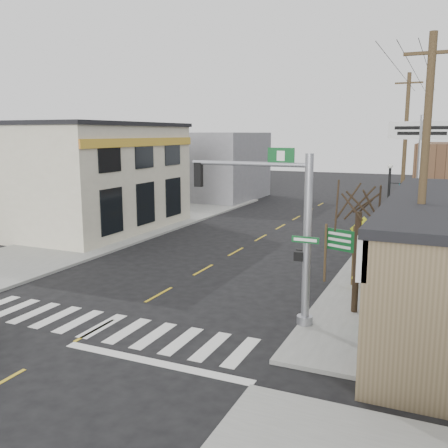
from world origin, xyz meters
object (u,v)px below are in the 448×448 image
at_px(fire_hydrant, 356,279).
at_px(utility_pole_near, 423,185).
at_px(dance_center_sign, 420,151).
at_px(utility_pole_far, 405,149).
at_px(bare_tree, 360,193).
at_px(traffic_signal_pole, 287,220).
at_px(guide_sign, 339,245).
at_px(lamp_post, 389,204).

height_order(fire_hydrant, utility_pole_near, utility_pole_near).
bearing_deg(dance_center_sign, utility_pole_far, 114.03).
bearing_deg(utility_pole_far, utility_pole_near, -80.54).
relative_size(bare_tree, utility_pole_near, 0.59).
xyz_separation_m(traffic_signal_pole, dance_center_sign, (3.36, 11.55, 1.89)).
bearing_deg(guide_sign, fire_hydrant, 1.59).
relative_size(guide_sign, utility_pole_near, 0.27).
bearing_deg(lamp_post, guide_sign, -126.58).
bearing_deg(traffic_signal_pole, utility_pole_near, 12.68).
height_order(fire_hydrant, bare_tree, bare_tree).
xyz_separation_m(traffic_signal_pole, utility_pole_near, (3.98, 0.84, 1.23)).
relative_size(lamp_post, utility_pole_far, 0.47).
bearing_deg(fire_hydrant, utility_pole_far, 88.47).
distance_m(bare_tree, utility_pole_near, 2.29).
bearing_deg(dance_center_sign, bare_tree, -82.96).
bearing_deg(utility_pole_far, traffic_signal_pole, -91.96).
distance_m(fire_hydrant, lamp_post, 6.14).
bearing_deg(guide_sign, traffic_signal_pole, -78.27).
distance_m(guide_sign, utility_pole_near, 6.06).
xyz_separation_m(dance_center_sign, utility_pole_far, (-1.38, 8.80, -0.14)).
distance_m(guide_sign, bare_tree, 4.25).
distance_m(fire_hydrant, bare_tree, 4.82).
bearing_deg(lamp_post, utility_pole_far, 68.80).
bearing_deg(utility_pole_near, bare_tree, 154.19).
xyz_separation_m(guide_sign, fire_hydrant, (0.78, -0.27, -1.25)).
relative_size(dance_center_sign, bare_tree, 1.33).
relative_size(lamp_post, utility_pole_near, 0.52).
distance_m(bare_tree, utility_pole_far, 18.52).
bearing_deg(fire_hydrant, guide_sign, 160.95).
bearing_deg(utility_pole_far, guide_sign, -90.86).
xyz_separation_m(utility_pole_near, utility_pole_far, (-2.00, 19.51, 0.52)).
distance_m(traffic_signal_pole, guide_sign, 5.37).
relative_size(traffic_signal_pole, utility_pole_far, 0.57).
bearing_deg(utility_pole_near, traffic_signal_pole, -167.12).
bearing_deg(guide_sign, utility_pole_far, 106.17).
xyz_separation_m(traffic_signal_pole, utility_pole_far, (1.98, 20.35, 1.75)).
distance_m(dance_center_sign, bare_tree, 9.86).
bearing_deg(fire_hydrant, bare_tree, -81.77).
bearing_deg(dance_center_sign, utility_pole_near, -71.55).
bearing_deg(fire_hydrant, lamp_post, 84.01).
bearing_deg(fire_hydrant, traffic_signal_pole, -108.33).
xyz_separation_m(traffic_signal_pole, guide_sign, (0.78, 5.00, -1.81)).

